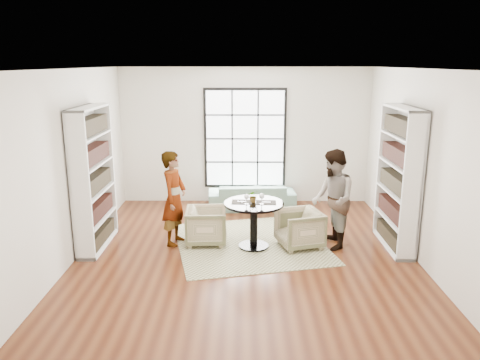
{
  "coord_description": "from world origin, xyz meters",
  "views": [
    {
      "loc": [
        -0.05,
        -7.31,
        3.09
      ],
      "look_at": [
        -0.09,
        0.4,
        1.15
      ],
      "focal_mm": 35.0,
      "sensor_mm": 36.0,
      "label": 1
    }
  ],
  "objects_px": {
    "wine_glass_left": "(247,197)",
    "armchair_left": "(207,226)",
    "sofa": "(252,196)",
    "person_right": "(333,199)",
    "wine_glass_right": "(262,196)",
    "armchair_right": "(299,229)",
    "pedestal_table": "(254,215)",
    "flower_centerpiece": "(253,196)",
    "person_left": "(174,198)"
  },
  "relations": [
    {
      "from": "sofa",
      "to": "armchair_left",
      "type": "xyz_separation_m",
      "value": [
        -0.83,
        -2.05,
        0.05
      ]
    },
    {
      "from": "pedestal_table",
      "to": "wine_glass_right",
      "type": "xyz_separation_m",
      "value": [
        0.13,
        -0.11,
        0.36
      ]
    },
    {
      "from": "pedestal_table",
      "to": "person_left",
      "type": "relative_size",
      "value": 0.61
    },
    {
      "from": "sofa",
      "to": "wine_glass_left",
      "type": "xyz_separation_m",
      "value": [
        -0.13,
        -2.34,
        0.66
      ]
    },
    {
      "from": "sofa",
      "to": "armchair_right",
      "type": "bearing_deg",
      "value": 105.88
    },
    {
      "from": "wine_glass_left",
      "to": "pedestal_table",
      "type": "bearing_deg",
      "value": 40.79
    },
    {
      "from": "pedestal_table",
      "to": "flower_centerpiece",
      "type": "height_order",
      "value": "flower_centerpiece"
    },
    {
      "from": "person_right",
      "to": "armchair_left",
      "type": "bearing_deg",
      "value": -97.98
    },
    {
      "from": "armchair_left",
      "to": "wine_glass_right",
      "type": "distance_m",
      "value": 1.17
    },
    {
      "from": "armchair_left",
      "to": "wine_glass_left",
      "type": "distance_m",
      "value": 0.97
    },
    {
      "from": "person_left",
      "to": "flower_centerpiece",
      "type": "height_order",
      "value": "person_left"
    },
    {
      "from": "wine_glass_left",
      "to": "wine_glass_right",
      "type": "relative_size",
      "value": 0.92
    },
    {
      "from": "sofa",
      "to": "person_left",
      "type": "relative_size",
      "value": 1.13
    },
    {
      "from": "wine_glass_left",
      "to": "flower_centerpiece",
      "type": "xyz_separation_m",
      "value": [
        0.12,
        0.14,
        -0.02
      ]
    },
    {
      "from": "armchair_right",
      "to": "pedestal_table",
      "type": "bearing_deg",
      "value": -103.48
    },
    {
      "from": "armchair_right",
      "to": "sofa",
      "type": "bearing_deg",
      "value": -176.69
    },
    {
      "from": "armchair_left",
      "to": "armchair_right",
      "type": "distance_m",
      "value": 1.61
    },
    {
      "from": "armchair_right",
      "to": "armchair_left",
      "type": "bearing_deg",
      "value": -111.43
    },
    {
      "from": "armchair_right",
      "to": "person_left",
      "type": "xyz_separation_m",
      "value": [
        -2.15,
        0.15,
        0.5
      ]
    },
    {
      "from": "sofa",
      "to": "wine_glass_right",
      "type": "height_order",
      "value": "wine_glass_right"
    },
    {
      "from": "wine_glass_left",
      "to": "sofa",
      "type": "bearing_deg",
      "value": 86.8
    },
    {
      "from": "armchair_left",
      "to": "wine_glass_right",
      "type": "relative_size",
      "value": 3.63
    },
    {
      "from": "armchair_right",
      "to": "wine_glass_left",
      "type": "height_order",
      "value": "wine_glass_left"
    },
    {
      "from": "pedestal_table",
      "to": "person_right",
      "type": "relative_size",
      "value": 0.59
    },
    {
      "from": "wine_glass_right",
      "to": "flower_centerpiece",
      "type": "height_order",
      "value": "flower_centerpiece"
    },
    {
      "from": "person_left",
      "to": "flower_centerpiece",
      "type": "relative_size",
      "value": 7.84
    },
    {
      "from": "wine_glass_left",
      "to": "flower_centerpiece",
      "type": "distance_m",
      "value": 0.18
    },
    {
      "from": "sofa",
      "to": "wine_glass_left",
      "type": "height_order",
      "value": "wine_glass_left"
    },
    {
      "from": "sofa",
      "to": "person_right",
      "type": "relative_size",
      "value": 1.1
    },
    {
      "from": "person_right",
      "to": "wine_glass_left",
      "type": "bearing_deg",
      "value": -88.4
    },
    {
      "from": "armchair_left",
      "to": "person_left",
      "type": "height_order",
      "value": "person_left"
    },
    {
      "from": "wine_glass_left",
      "to": "armchair_left",
      "type": "bearing_deg",
      "value": 157.23
    },
    {
      "from": "wine_glass_left",
      "to": "person_left",
      "type": "bearing_deg",
      "value": 166.81
    },
    {
      "from": "person_right",
      "to": "sofa",
      "type": "bearing_deg",
      "value": -152.9
    },
    {
      "from": "pedestal_table",
      "to": "armchair_right",
      "type": "bearing_deg",
      "value": 2.69
    },
    {
      "from": "pedestal_table",
      "to": "wine_glass_left",
      "type": "height_order",
      "value": "wine_glass_left"
    },
    {
      "from": "pedestal_table",
      "to": "wine_glass_right",
      "type": "distance_m",
      "value": 0.4
    },
    {
      "from": "wine_glass_left",
      "to": "wine_glass_right",
      "type": "xyz_separation_m",
      "value": [
        0.25,
        0.0,
        0.01
      ]
    },
    {
      "from": "person_right",
      "to": "wine_glass_left",
      "type": "height_order",
      "value": "person_right"
    },
    {
      "from": "armchair_left",
      "to": "wine_glass_right",
      "type": "bearing_deg",
      "value": -109.66
    },
    {
      "from": "flower_centerpiece",
      "to": "sofa",
      "type": "bearing_deg",
      "value": 89.6
    },
    {
      "from": "pedestal_table",
      "to": "flower_centerpiece",
      "type": "relative_size",
      "value": 4.81
    },
    {
      "from": "pedestal_table",
      "to": "armchair_right",
      "type": "relative_size",
      "value": 1.41
    },
    {
      "from": "armchair_right",
      "to": "flower_centerpiece",
      "type": "height_order",
      "value": "flower_centerpiece"
    },
    {
      "from": "wine_glass_right",
      "to": "armchair_right",
      "type": "bearing_deg",
      "value": 12.3
    },
    {
      "from": "armchair_left",
      "to": "sofa",
      "type": "bearing_deg",
      "value": -24.63
    },
    {
      "from": "pedestal_table",
      "to": "armchair_left",
      "type": "xyz_separation_m",
      "value": [
        -0.82,
        0.18,
        -0.26
      ]
    },
    {
      "from": "sofa",
      "to": "person_right",
      "type": "bearing_deg",
      "value": 117.55
    },
    {
      "from": "armchair_right",
      "to": "wine_glass_left",
      "type": "relative_size",
      "value": 3.97
    },
    {
      "from": "flower_centerpiece",
      "to": "armchair_left",
      "type": "bearing_deg",
      "value": 169.07
    }
  ]
}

